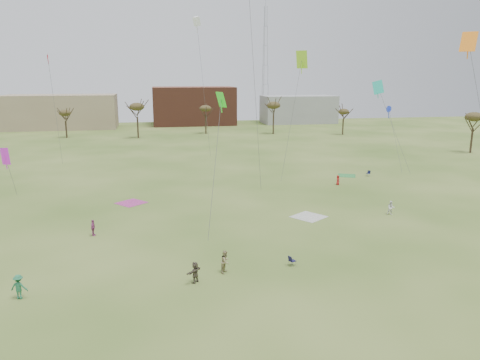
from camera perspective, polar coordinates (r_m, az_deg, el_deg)
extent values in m
plane|color=#38561B|center=(35.90, 3.66, -12.84)|extent=(260.00, 260.00, 0.00)
imported|color=#25714B|center=(36.95, -25.72, -11.84)|extent=(1.29, 0.91, 1.81)
imported|color=#9B8B62|center=(37.54, -1.82, -10.07)|extent=(1.09, 1.14, 1.86)
imported|color=brown|center=(36.02, -5.59, -11.31)|extent=(1.45, 1.45, 1.68)
imported|color=#AE488C|center=(48.01, -17.75, -5.66)|extent=(0.58, 1.02, 1.63)
imported|color=white|center=(55.28, 18.20, -3.30)|extent=(0.92, 0.82, 1.59)
imported|color=#A61C1D|center=(68.32, 12.04, 0.00)|extent=(0.80, 0.82, 1.42)
cube|color=beige|center=(52.48, 8.51, -4.54)|extent=(4.46, 4.46, 0.03)
cube|color=#AF3583|center=(59.05, -13.33, -2.79)|extent=(4.30, 4.30, 0.03)
cube|color=#31883E|center=(75.01, 13.08, 0.53)|extent=(3.58, 3.58, 0.03)
cube|color=#17153B|center=(39.24, 6.50, -9.91)|extent=(0.65, 0.65, 0.04)
cube|color=#17153B|center=(39.02, 6.24, -9.68)|extent=(0.30, 0.51, 0.44)
cube|color=#141837|center=(75.44, 15.61, 0.78)|extent=(0.69, 0.69, 0.04)
cube|color=#141837|center=(75.59, 15.70, 0.98)|extent=(0.39, 0.49, 0.44)
cube|color=#D626DA|center=(62.51, -27.10, 2.63)|extent=(1.04, 1.04, 2.05)
cube|color=#D626DA|center=(62.63, -27.03, 1.99)|extent=(0.08, 0.08, 1.84)
cylinder|color=#4C4C51|center=(63.34, -26.49, 0.46)|extent=(0.63, 1.05, 5.11)
cone|color=blue|center=(78.74, 17.98, 8.38)|extent=(1.05, 0.08, 1.05)
cube|color=blue|center=(78.78, 17.94, 7.89)|extent=(0.08, 0.08, 1.72)
cylinder|color=#4C4C51|center=(76.80, 18.70, 4.70)|extent=(0.06, 5.53, 9.40)
cube|color=orange|center=(52.78, 26.48, 15.11)|extent=(1.07, 1.07, 2.11)
cube|color=orange|center=(52.74, 26.40, 14.31)|extent=(0.08, 0.08, 1.89)
cylinder|color=#4C4C51|center=(57.78, 1.82, 11.74)|extent=(2.13, 0.69, 27.10)
cube|color=#96D523|center=(67.76, 7.67, 14.59)|extent=(1.27, 1.27, 2.49)
cube|color=#96D523|center=(67.73, 7.64, 13.85)|extent=(0.08, 0.08, 2.24)
cylinder|color=#4C4C51|center=(65.95, 6.39, 7.34)|extent=(3.65, 3.24, 16.87)
cube|color=white|center=(84.71, -5.39, 19.00)|extent=(0.89, 0.89, 1.53)
cube|color=white|center=(84.62, -5.38, 18.40)|extent=(0.08, 0.08, 2.30)
cylinder|color=#4C4C51|center=(84.29, -4.51, 10.93)|extent=(2.09, 0.17, 23.85)
cone|color=red|center=(82.70, -22.74, 13.97)|extent=(0.86, 0.06, 0.86)
cube|color=red|center=(82.68, -22.71, 13.60)|extent=(0.08, 0.08, 1.40)
cylinder|color=#4C4C51|center=(82.73, -21.92, 7.89)|extent=(0.92, 0.11, 17.69)
cube|color=teal|center=(75.90, 16.74, 10.95)|extent=(1.10, 1.10, 2.15)
cube|color=teal|center=(75.92, 16.70, 10.38)|extent=(0.08, 0.08, 1.94)
cylinder|color=#4C4C51|center=(74.98, 18.57, 5.87)|extent=(3.74, 5.09, 12.88)
cube|color=#2FE628|center=(45.29, -2.35, 9.92)|extent=(0.79, 0.79, 1.56)
cube|color=#2FE628|center=(45.32, -2.34, 9.23)|extent=(0.08, 0.08, 1.40)
cylinder|color=#4C4C51|center=(43.22, -3.14, 1.51)|extent=(2.18, 5.50, 12.36)
cylinder|color=#3A2B1E|center=(125.94, -20.74, 5.89)|extent=(0.40, 0.40, 4.32)
ellipsoid|color=#473D1E|center=(125.56, -20.89, 7.78)|extent=(3.02, 3.02, 1.58)
cylinder|color=#3A2B1E|center=(120.06, -12.55, 6.37)|extent=(0.40, 0.40, 5.40)
ellipsoid|color=#473D1E|center=(119.62, -12.67, 8.85)|extent=(3.78, 3.78, 1.98)
cylinder|color=#3A2B1E|center=(126.80, -4.26, 6.80)|extent=(0.40, 0.40, 4.68)
ellipsoid|color=#473D1E|center=(126.41, -4.30, 8.84)|extent=(3.28, 3.28, 1.72)
cylinder|color=#3A2B1E|center=(126.17, 4.15, 6.91)|extent=(0.40, 0.40, 5.28)
ellipsoid|color=#473D1E|center=(125.75, 4.19, 9.22)|extent=(3.70, 3.70, 1.94)
cylinder|color=#3A2B1E|center=(127.39, 12.64, 6.45)|extent=(0.40, 0.40, 4.20)
ellipsoid|color=#473D1E|center=(127.03, 12.73, 8.27)|extent=(2.94, 2.94, 1.54)
cylinder|color=#3A2B1E|center=(105.98, 26.76, 4.39)|extent=(0.40, 0.40, 5.04)
ellipsoid|color=#473D1E|center=(105.49, 27.03, 7.00)|extent=(3.53, 3.53, 1.85)
cube|color=#937F60|center=(149.12, -21.26, 7.90)|extent=(32.00, 14.00, 10.00)
cube|color=brown|center=(152.19, -5.80, 9.15)|extent=(26.00, 16.00, 12.00)
cube|color=gray|center=(157.29, 7.24, 8.69)|extent=(24.00, 12.00, 9.00)
cylinder|color=#9EA3A8|center=(161.17, 3.43, 14.02)|extent=(0.16, 0.16, 38.00)
cylinder|color=#9EA3A8|center=(161.60, 2.88, 14.02)|extent=(0.16, 0.16, 38.00)
cylinder|color=#9EA3A8|center=(160.09, 3.01, 14.03)|extent=(0.16, 0.16, 38.00)
cylinder|color=#9EA3A8|center=(162.69, 3.20, 21.26)|extent=(0.10, 0.10, 3.00)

